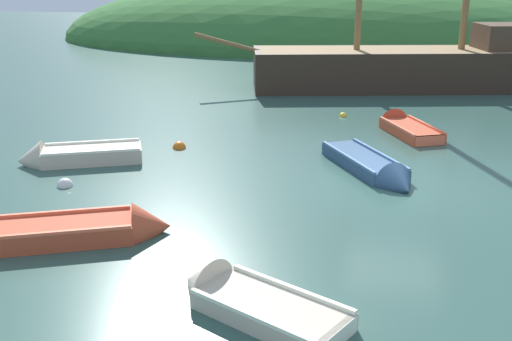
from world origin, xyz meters
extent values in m
plane|color=#33564C|center=(0.00, 0.00, 0.00)|extent=(120.00, 120.00, 0.00)
ellipsoid|color=#387033|center=(-3.97, 32.74, 0.00)|extent=(42.19, 22.39, 9.60)
cube|color=#38281E|center=(1.02, 13.60, 0.49)|extent=(14.72, 6.24, 2.57)
cube|color=#997A51|center=(1.02, 13.60, 1.72)|extent=(14.11, 5.86, 0.10)
cylinder|color=olive|center=(-7.17, 11.85, 2.07)|extent=(2.93, 0.81, 0.97)
cube|color=#4C3828|center=(4.95, 14.44, 2.32)|extent=(2.64, 2.73, 1.10)
cube|color=#C64C2D|center=(-6.95, -4.71, 0.13)|extent=(3.35, 2.27, 0.49)
cone|color=#C64C2D|center=(-5.14, -3.96, 0.13)|extent=(1.12, 1.30, 1.10)
cube|color=#FF6E48|center=(-6.44, -4.50, 0.31)|extent=(0.57, 1.05, 0.05)
cube|color=#FF6E48|center=(-7.46, -4.92, 0.31)|extent=(0.57, 1.05, 0.05)
cube|color=#FF6E48|center=(-6.74, -5.21, 0.40)|extent=(2.88, 1.26, 0.07)
cube|color=#FF6E48|center=(-7.15, -4.22, 0.40)|extent=(2.88, 1.26, 0.07)
cube|color=beige|center=(-8.47, 0.45, 0.14)|extent=(2.93, 2.11, 0.52)
cone|color=beige|center=(-10.03, -0.20, 0.14)|extent=(1.05, 1.28, 1.10)
cube|color=white|center=(-7.28, 0.95, 0.22)|extent=(0.51, 1.01, 0.36)
cube|color=white|center=(-8.91, 0.27, 0.34)|extent=(0.58, 1.05, 0.05)
cube|color=white|center=(-8.04, 0.63, 0.34)|extent=(0.58, 1.05, 0.05)
cube|color=white|center=(-8.68, 0.95, 0.43)|extent=(2.47, 1.09, 0.07)
cube|color=white|center=(-8.26, -0.05, 0.43)|extent=(2.47, 1.09, 0.07)
cube|color=#335175|center=(-0.93, 1.30, 0.10)|extent=(2.44, 3.26, 0.44)
cone|color=#335175|center=(0.00, -0.41, 0.10)|extent=(1.25, 1.15, 1.01)
cube|color=#4F75A1|center=(-1.67, 2.62, 0.17)|extent=(0.90, 0.57, 0.31)
cube|color=#4F75A1|center=(-0.67, 0.82, 0.26)|extent=(0.95, 0.63, 0.05)
cube|color=#4F75A1|center=(-1.20, 1.78, 0.26)|extent=(0.95, 0.63, 0.05)
cube|color=#4F75A1|center=(-1.37, 1.06, 0.35)|extent=(1.55, 2.73, 0.07)
cube|color=#4F75A1|center=(-0.50, 1.53, 0.35)|extent=(1.55, 2.73, 0.07)
cube|color=beige|center=(-2.21, -6.73, 0.08)|extent=(2.67, 2.14, 0.40)
cone|color=beige|center=(-3.55, -6.01, 0.08)|extent=(1.05, 1.24, 1.07)
cube|color=white|center=(-1.18, -7.28, 0.14)|extent=(0.59, 0.95, 0.28)
cube|color=white|center=(-2.58, -6.53, 0.22)|extent=(0.65, 1.00, 0.05)
cube|color=white|center=(-1.83, -6.93, 0.22)|extent=(0.65, 1.00, 0.05)
cube|color=white|center=(-1.96, -6.27, 0.31)|extent=(2.13, 1.19, 0.07)
cube|color=white|center=(-2.46, -7.19, 0.31)|extent=(2.13, 1.19, 0.07)
cube|color=#C64C2D|center=(0.55, 4.99, 0.10)|extent=(2.04, 2.81, 0.44)
cone|color=#C64C2D|center=(-0.10, 6.47, 0.10)|extent=(1.23, 1.02, 1.05)
cube|color=#FF6E48|center=(1.04, 3.85, 0.17)|extent=(0.96, 0.51, 0.31)
cube|color=#FF6E48|center=(0.37, 5.40, 0.26)|extent=(1.01, 0.57, 0.05)
cube|color=#FF6E48|center=(0.73, 4.57, 0.26)|extent=(1.01, 0.57, 0.05)
cube|color=#FF6E48|center=(1.02, 5.19, 0.35)|extent=(1.08, 2.35, 0.07)
cube|color=#FF6E48|center=(0.07, 4.78, 0.35)|extent=(1.08, 2.35, 0.07)
sphere|color=orange|center=(-6.48, 2.20, 0.00)|extent=(0.41, 0.41, 0.41)
sphere|color=white|center=(-8.28, -1.61, 0.00)|extent=(0.41, 0.41, 0.41)
sphere|color=yellow|center=(-1.76, 7.37, 0.00)|extent=(0.29, 0.29, 0.29)
camera|label=1|loc=(-0.95, -14.92, 5.16)|focal=42.77mm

